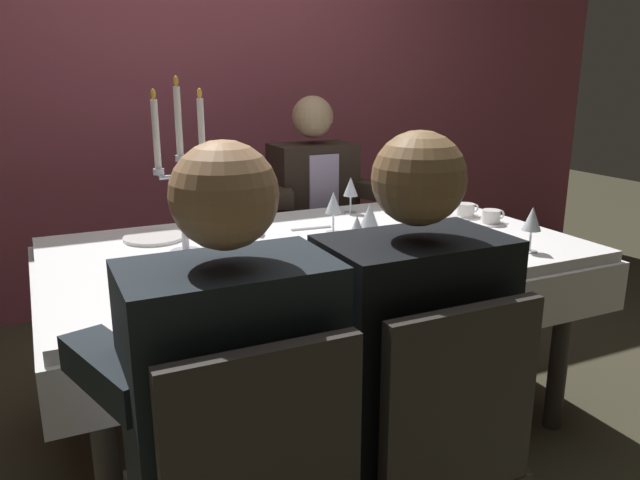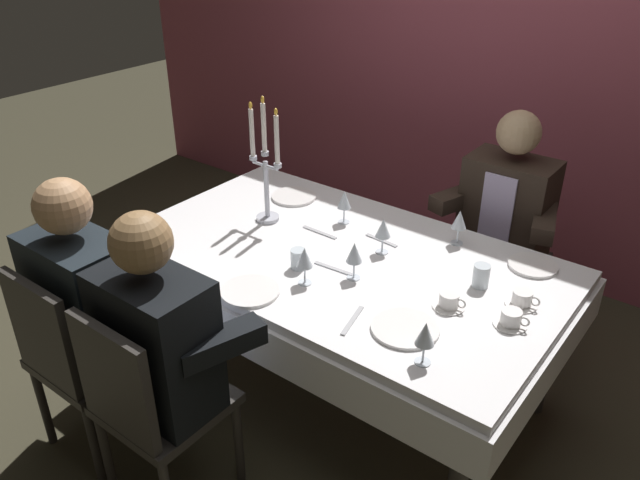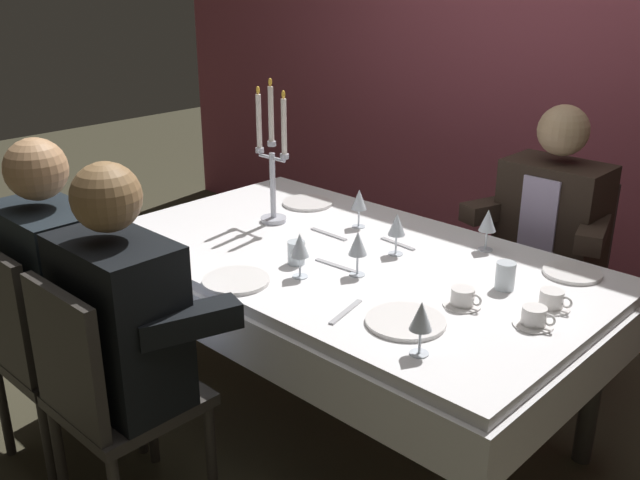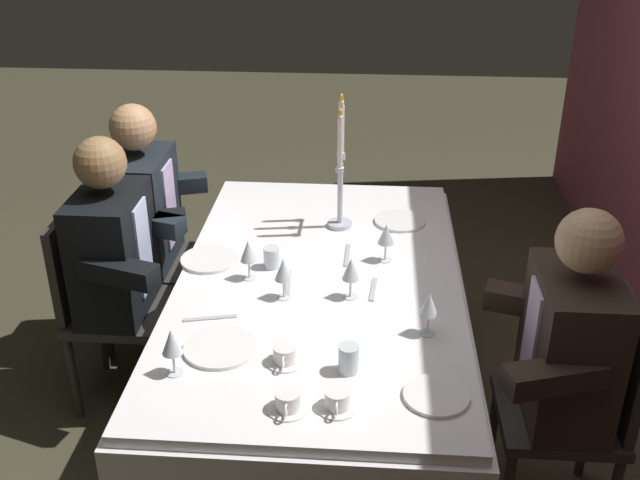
% 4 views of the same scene
% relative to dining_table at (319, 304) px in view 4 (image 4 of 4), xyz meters
% --- Properties ---
extents(ground_plane, '(12.00, 12.00, 0.00)m').
position_rel_dining_table_xyz_m(ground_plane, '(0.00, 0.00, -0.62)').
color(ground_plane, '#3B3727').
extents(dining_table, '(1.94, 1.14, 0.74)m').
position_rel_dining_table_xyz_m(dining_table, '(0.00, 0.00, 0.00)').
color(dining_table, white).
rests_on(dining_table, ground_plane).
extents(candelabra, '(0.19, 0.11, 0.61)m').
position_rel_dining_table_xyz_m(candelabra, '(-0.47, 0.06, 0.37)').
color(candelabra, silver).
rests_on(candelabra, dining_table).
extents(dinner_plate_0, '(0.24, 0.24, 0.01)m').
position_rel_dining_table_xyz_m(dinner_plate_0, '(-0.11, -0.46, 0.13)').
color(dinner_plate_0, white).
rests_on(dinner_plate_0, dining_table).
extents(dinner_plate_1, '(0.20, 0.20, 0.01)m').
position_rel_dining_table_xyz_m(dinner_plate_1, '(0.70, 0.41, 0.13)').
color(dinner_plate_1, white).
rests_on(dinner_plate_1, dining_table).
extents(dinner_plate_2, '(0.23, 0.23, 0.01)m').
position_rel_dining_table_xyz_m(dinner_plate_2, '(-0.53, 0.33, 0.13)').
color(dinner_plate_2, white).
rests_on(dinner_plate_2, dining_table).
extents(dinner_plate_3, '(0.25, 0.25, 0.01)m').
position_rel_dining_table_xyz_m(dinner_plate_3, '(0.50, -0.29, 0.13)').
color(dinner_plate_3, white).
rests_on(dinner_plate_3, dining_table).
extents(wine_glass_0, '(0.07, 0.07, 0.16)m').
position_rel_dining_table_xyz_m(wine_glass_0, '(0.02, -0.27, 0.23)').
color(wine_glass_0, silver).
rests_on(wine_glass_0, dining_table).
extents(wine_glass_1, '(0.07, 0.07, 0.16)m').
position_rel_dining_table_xyz_m(wine_glass_1, '(0.36, 0.40, 0.23)').
color(wine_glass_1, silver).
rests_on(wine_glass_1, dining_table).
extents(wine_glass_2, '(0.07, 0.07, 0.16)m').
position_rel_dining_table_xyz_m(wine_glass_2, '(-0.16, 0.26, 0.23)').
color(wine_glass_2, silver).
rests_on(wine_glass_2, dining_table).
extents(wine_glass_3, '(0.07, 0.07, 0.16)m').
position_rel_dining_table_xyz_m(wine_glass_3, '(0.13, 0.13, 0.23)').
color(wine_glass_3, silver).
rests_on(wine_glass_3, dining_table).
extents(wine_glass_4, '(0.07, 0.07, 0.16)m').
position_rel_dining_table_xyz_m(wine_glass_4, '(0.64, -0.41, 0.23)').
color(wine_glass_4, silver).
rests_on(wine_glass_4, dining_table).
extents(wine_glass_5, '(0.07, 0.07, 0.16)m').
position_rel_dining_table_xyz_m(wine_glass_5, '(0.16, -0.12, 0.23)').
color(wine_glass_5, silver).
rests_on(wine_glass_5, dining_table).
extents(water_tumbler_0, '(0.07, 0.07, 0.10)m').
position_rel_dining_table_xyz_m(water_tumbler_0, '(0.59, 0.14, 0.17)').
color(water_tumbler_0, silver).
rests_on(water_tumbler_0, dining_table).
extents(water_tumbler_1, '(0.07, 0.07, 0.09)m').
position_rel_dining_table_xyz_m(water_tumbler_1, '(-0.07, -0.20, 0.16)').
color(water_tumbler_1, silver).
rests_on(water_tumbler_1, dining_table).
extents(coffee_cup_0, '(0.13, 0.12, 0.06)m').
position_rel_dining_table_xyz_m(coffee_cup_0, '(0.77, 0.11, 0.15)').
color(coffee_cup_0, white).
rests_on(coffee_cup_0, dining_table).
extents(coffee_cup_1, '(0.13, 0.12, 0.06)m').
position_rel_dining_table_xyz_m(coffee_cup_1, '(0.79, -0.03, 0.15)').
color(coffee_cup_1, white).
rests_on(coffee_cup_1, dining_table).
extents(coffee_cup_2, '(0.13, 0.12, 0.06)m').
position_rel_dining_table_xyz_m(coffee_cup_2, '(0.56, -0.07, 0.15)').
color(coffee_cup_2, white).
rests_on(coffee_cup_2, dining_table).
extents(spoon_0, '(0.17, 0.03, 0.01)m').
position_rel_dining_table_xyz_m(spoon_0, '(0.08, 0.21, 0.12)').
color(spoon_0, '#B7B7BC').
rests_on(spoon_0, dining_table).
extents(knife_1, '(0.06, 0.19, 0.01)m').
position_rel_dining_table_xyz_m(knife_1, '(0.32, -0.37, 0.12)').
color(knife_1, '#B7B7BC').
rests_on(knife_1, dining_table).
extents(knife_2, '(0.19, 0.03, 0.01)m').
position_rel_dining_table_xyz_m(knife_2, '(0.05, -0.11, 0.12)').
color(knife_2, '#B7B7BC').
rests_on(knife_2, dining_table).
extents(knife_3, '(0.19, 0.02, 0.01)m').
position_rel_dining_table_xyz_m(knife_3, '(-0.19, 0.10, 0.12)').
color(knife_3, '#B7B7BC').
rests_on(knife_3, dining_table).
extents(seated_diner_0, '(0.63, 0.48, 1.24)m').
position_rel_dining_table_xyz_m(seated_diner_0, '(-0.60, -0.89, 0.11)').
color(seated_diner_0, '#312D2A').
rests_on(seated_diner_0, ground_plane).
extents(seated_diner_1, '(0.63, 0.48, 1.24)m').
position_rel_dining_table_xyz_m(seated_diner_1, '(-0.16, -0.89, 0.11)').
color(seated_diner_1, '#312D2A').
rests_on(seated_diner_1, ground_plane).
extents(seated_diner_2, '(0.63, 0.48, 1.24)m').
position_rel_dining_table_xyz_m(seated_diner_2, '(0.39, 0.89, 0.11)').
color(seated_diner_2, '#312D2A').
rests_on(seated_diner_2, ground_plane).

